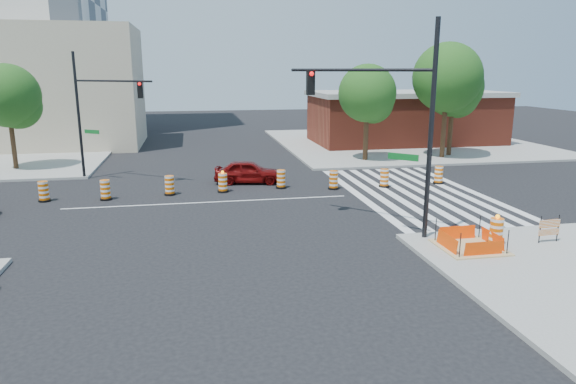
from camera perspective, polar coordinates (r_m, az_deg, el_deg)
name	(u,v)px	position (r m, az deg, el deg)	size (l,w,h in m)	color
ground	(209,202)	(25.91, -8.73, -1.13)	(120.00, 120.00, 0.00)	black
sidewalk_ne	(404,143)	(47.42, 12.72, 5.37)	(22.00, 22.00, 0.15)	gray
crosswalk_east	(415,193)	(28.42, 13.90, -0.07)	(6.75, 13.50, 0.01)	silver
lane_centerline	(209,202)	(25.91, -8.73, -1.12)	(14.00, 0.12, 0.01)	silver
excavation_pit	(470,246)	(19.81, 19.52, -5.67)	(2.20, 2.20, 0.90)	tan
brick_storefront	(405,118)	(47.17, 12.86, 8.07)	(16.50, 8.50, 4.60)	maroon
beige_midrise	(54,87)	(48.43, -24.61, 10.52)	(14.00, 10.00, 10.00)	#BDAD90
red_coupe	(248,172)	(29.94, -4.43, 2.26)	(1.58, 3.92, 1.34)	#630808
signal_pole_se	(389,109)	(20.22, 11.11, 9.01)	(4.53, 4.34, 8.11)	black
signal_pole_nw	(98,104)	(31.88, -20.41, 9.12)	(4.64, 3.26, 7.33)	black
pit_drum	(496,232)	(20.36, 22.12, -4.17)	(0.59, 0.59, 1.17)	black
barricade	(549,227)	(21.47, 27.04, -3.53)	(0.88, 0.10, 1.04)	#E15F04
tree_north_b	(9,99)	(37.66, -28.62, 9.02)	(4.04, 4.04, 6.86)	#382314
tree_north_c	(368,97)	(36.93, 8.85, 10.43)	(4.05, 4.05, 6.88)	#382314
tree_north_d	(447,81)	(39.28, 17.30, 11.67)	(4.94, 4.94, 8.40)	#382314
tree_north_e	(454,91)	(40.50, 17.92, 10.68)	(4.34, 4.34, 7.38)	#382314
median_drum_1	(44,192)	(28.43, -25.50, -0.01)	(0.60, 0.60, 1.02)	black
median_drum_2	(105,191)	(27.57, -19.62, 0.14)	(0.60, 0.60, 1.02)	black
median_drum_3	(170,186)	(27.72, -13.02, 0.65)	(0.60, 0.60, 1.02)	black
median_drum_4	(223,183)	(27.86, -7.25, 0.98)	(0.60, 0.60, 1.18)	black
median_drum_5	(281,180)	(28.57, -0.77, 1.38)	(0.60, 0.60, 1.02)	black
median_drum_6	(334,181)	(28.45, 5.08, 1.27)	(0.60, 0.60, 1.02)	black
median_drum_7	(384,179)	(29.34, 10.66, 1.46)	(0.60, 0.60, 1.02)	black
median_drum_8	(439,176)	(30.95, 16.39, 1.76)	(0.60, 0.60, 1.02)	black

